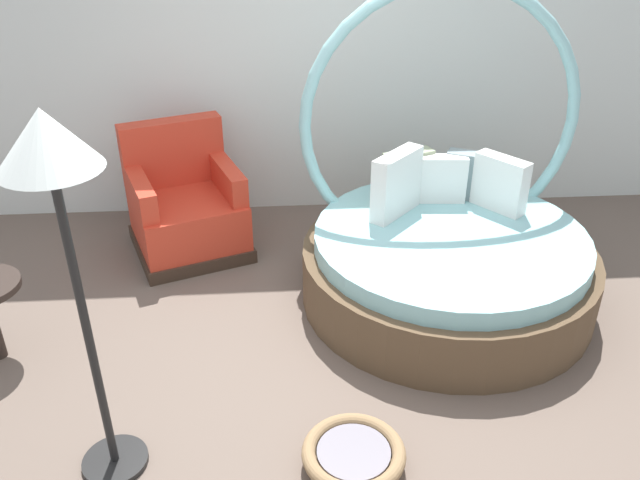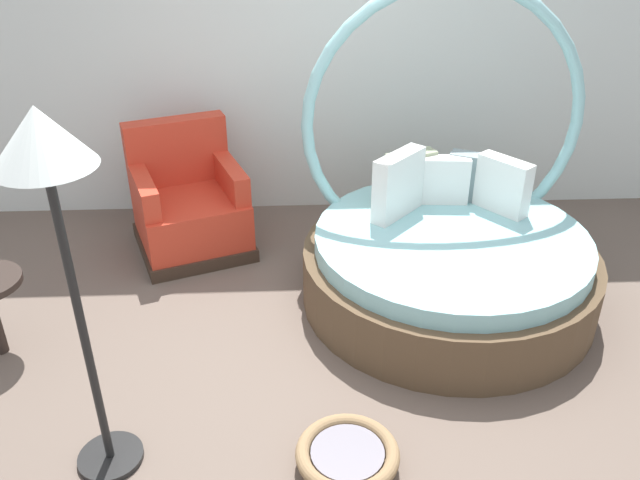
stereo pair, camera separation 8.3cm
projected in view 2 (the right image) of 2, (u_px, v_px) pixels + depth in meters
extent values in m
cube|color=#66564C|center=(319.00, 365.00, 3.91)|extent=(8.00, 8.00, 0.02)
cube|color=silver|center=(306.00, 38.00, 5.09)|extent=(8.00, 0.12, 2.83)
cylinder|color=brown|center=(448.00, 275.00, 4.40)|extent=(1.93, 1.93, 0.39)
cylinder|color=#8CC6CC|center=(451.00, 242.00, 4.27)|extent=(1.78, 1.78, 0.12)
torus|color=#8CC6CC|center=(443.00, 125.00, 4.43)|extent=(1.92, 0.08, 1.92)
cube|color=white|center=(503.00, 185.00, 4.45)|extent=(0.33, 0.37, 0.38)
cube|color=gray|center=(473.00, 177.00, 4.61)|extent=(0.36, 0.26, 0.34)
cube|color=white|center=(444.00, 180.00, 4.58)|extent=(0.34, 0.14, 0.33)
cube|color=#93A37F|center=(410.00, 176.00, 4.60)|extent=(0.37, 0.24, 0.36)
cube|color=white|center=(398.00, 185.00, 4.38)|extent=(0.39, 0.40, 0.44)
cube|color=#38281E|center=(194.00, 242.00, 5.07)|extent=(1.02, 1.02, 0.10)
cube|color=red|center=(191.00, 217.00, 4.97)|extent=(0.98, 0.98, 0.34)
cube|color=red|center=(177.00, 151.00, 5.01)|extent=(0.77, 0.41, 0.50)
cube|color=red|center=(144.00, 190.00, 4.72)|extent=(0.35, 0.68, 0.22)
cube|color=red|center=(230.00, 176.00, 4.94)|extent=(0.35, 0.68, 0.22)
cylinder|color=#8E704C|center=(347.00, 463.00, 3.22)|extent=(0.44, 0.44, 0.06)
torus|color=#8E704C|center=(347.00, 454.00, 3.19)|extent=(0.51, 0.51, 0.07)
cylinder|color=slate|center=(347.00, 455.00, 3.19)|extent=(0.36, 0.36, 0.05)
cylinder|color=black|center=(111.00, 457.00, 3.27)|extent=(0.32, 0.32, 0.03)
cylinder|color=black|center=(83.00, 330.00, 2.88)|extent=(0.04, 0.04, 1.55)
cone|color=silver|center=(40.00, 137.00, 2.44)|extent=(0.40, 0.40, 0.24)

